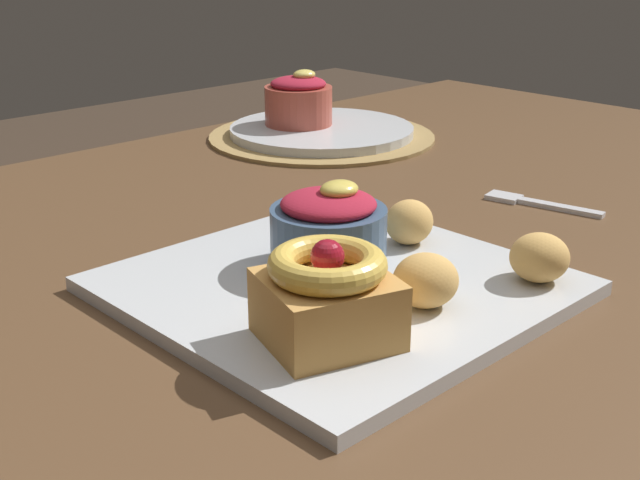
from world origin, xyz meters
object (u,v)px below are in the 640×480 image
object	(u,v)px
cake_slice	(327,296)
fork	(534,203)
fritter_middle	(426,280)
back_ramekin	(299,101)
front_plate	(337,286)
fritter_back	(539,257)
berry_ramekin	(329,229)
back_plate	(322,130)
fritter_front	(409,222)

from	to	relation	value
cake_slice	fork	xyz separation A→B (m)	(0.39, 0.08, -0.04)
fritter_middle	back_ramekin	bearing A→B (deg)	56.56
front_plate	back_ramekin	distance (m)	0.54
fritter_back	fork	xyz separation A→B (m)	(0.20, 0.13, -0.03)
berry_ramekin	fritter_middle	distance (m)	0.11
berry_ramekin	back_ramekin	xyz separation A→B (m)	(0.32, 0.39, 0.01)
fritter_back	berry_ramekin	bearing A→B (deg)	125.56
front_plate	fritter_middle	xyz separation A→B (m)	(0.01, -0.08, 0.03)
berry_ramekin	back_ramekin	distance (m)	0.51
back_plate	fritter_middle	bearing A→B (deg)	-126.38
front_plate	fritter_front	xyz separation A→B (m)	(0.10, 0.01, 0.03)
fritter_back	fork	distance (m)	0.23
cake_slice	fritter_middle	distance (m)	0.09
fritter_middle	fork	world-z (taller)	fritter_middle
fritter_front	back_ramekin	bearing A→B (deg)	59.58
fritter_front	cake_slice	bearing A→B (deg)	-155.63
berry_ramekin	fritter_middle	world-z (taller)	berry_ramekin
back_plate	back_ramekin	xyz separation A→B (m)	(-0.02, 0.03, 0.04)
fritter_front	fritter_back	world-z (taller)	same
fritter_back	back_ramekin	size ratio (longest dim) A/B	0.51
fritter_front	fork	bearing A→B (deg)	0.31
cake_slice	fritter_middle	bearing A→B (deg)	-6.52
fritter_back	cake_slice	bearing A→B (deg)	167.46
cake_slice	back_plate	size ratio (longest dim) A/B	0.41
front_plate	fork	distance (m)	0.31
front_plate	berry_ramekin	xyz separation A→B (m)	(0.02, 0.03, 0.04)
cake_slice	fritter_front	world-z (taller)	cake_slice
cake_slice	fork	bearing A→B (deg)	12.13
back_plate	front_plate	bearing A→B (deg)	-132.65
berry_ramekin	front_plate	bearing A→B (deg)	-120.81
front_plate	fritter_middle	world-z (taller)	fritter_middle
cake_slice	fritter_middle	xyz separation A→B (m)	(0.09, -0.01, -0.01)
cake_slice	back_plate	world-z (taller)	cake_slice
front_plate	fritter_front	bearing A→B (deg)	7.39
berry_ramekin	fritter_middle	xyz separation A→B (m)	(-0.00, -0.11, -0.01)
cake_slice	fritter_back	size ratio (longest dim) A/B	2.18
berry_ramekin	back_plate	size ratio (longest dim) A/B	0.38
fritter_back	back_plate	world-z (taller)	fritter_back
berry_ramekin	fork	world-z (taller)	berry_ramekin
back_plate	fork	world-z (taller)	back_plate
back_ramekin	fork	bearing A→B (deg)	-94.14
fritter_back	back_plate	xyz separation A→B (m)	(0.24, 0.50, -0.02)
front_plate	cake_slice	world-z (taller)	cake_slice
cake_slice	fritter_front	bearing A→B (deg)	24.37
cake_slice	back_plate	distance (m)	0.63
front_plate	fork	bearing A→B (deg)	2.67
front_plate	berry_ramekin	size ratio (longest dim) A/B	3.22
fritter_middle	back_plate	bearing A→B (deg)	53.62
cake_slice	back_ramekin	bearing A→B (deg)	49.19
berry_ramekin	back_ramekin	bearing A→B (deg)	50.27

